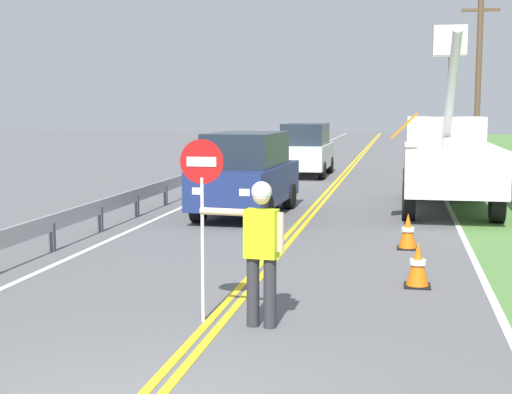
{
  "coord_description": "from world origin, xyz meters",
  "views": [
    {
      "loc": [
        2.27,
        -5.61,
        2.71
      ],
      "look_at": [
        -0.15,
        6.67,
        1.2
      ],
      "focal_mm": 51.73,
      "sensor_mm": 36.0,
      "label": 1
    }
  ],
  "objects_px": {
    "utility_bucket_truck": "(448,157)",
    "utility_pole_mid": "(478,78)",
    "oncoming_suv_second": "(306,149)",
    "traffic_cone_lead": "(418,265)",
    "utility_pole_far": "(450,89)",
    "flagger_worker": "(261,244)",
    "traffic_cone_mid": "(408,232)",
    "oncoming_suv_nearest": "(247,174)",
    "stop_sign_paddle": "(202,189)"
  },
  "relations": [
    {
      "from": "oncoming_suv_second",
      "to": "traffic_cone_lead",
      "type": "distance_m",
      "value": 18.61
    },
    {
      "from": "oncoming_suv_second",
      "to": "utility_pole_mid",
      "type": "relative_size",
      "value": 0.58
    },
    {
      "from": "traffic_cone_lead",
      "to": "oncoming_suv_second",
      "type": "bearing_deg",
      "value": 102.62
    },
    {
      "from": "utility_bucket_truck",
      "to": "traffic_cone_mid",
      "type": "xyz_separation_m",
      "value": [
        -1.08,
        -6.34,
        -1.06
      ]
    },
    {
      "from": "stop_sign_paddle",
      "to": "traffic_cone_lead",
      "type": "distance_m",
      "value": 3.89
    },
    {
      "from": "flagger_worker",
      "to": "utility_bucket_truck",
      "type": "bearing_deg",
      "value": 76.23
    },
    {
      "from": "oncoming_suv_nearest",
      "to": "traffic_cone_lead",
      "type": "xyz_separation_m",
      "value": [
        4.13,
        -6.95,
        -0.72
      ]
    },
    {
      "from": "oncoming_suv_nearest",
      "to": "utility_pole_mid",
      "type": "relative_size",
      "value": 0.59
    },
    {
      "from": "oncoming_suv_second",
      "to": "traffic_cone_lead",
      "type": "relative_size",
      "value": 6.6
    },
    {
      "from": "oncoming_suv_nearest",
      "to": "traffic_cone_mid",
      "type": "xyz_separation_m",
      "value": [
        4.0,
        -3.87,
        -0.72
      ]
    },
    {
      "from": "oncoming_suv_second",
      "to": "utility_pole_far",
      "type": "height_order",
      "value": "utility_pole_far"
    },
    {
      "from": "utility_pole_mid",
      "to": "stop_sign_paddle",
      "type": "bearing_deg",
      "value": -101.86
    },
    {
      "from": "utility_bucket_truck",
      "to": "oncoming_suv_second",
      "type": "height_order",
      "value": "utility_bucket_truck"
    },
    {
      "from": "stop_sign_paddle",
      "to": "utility_pole_far",
      "type": "distance_m",
      "value": 45.36
    },
    {
      "from": "oncoming_suv_nearest",
      "to": "utility_pole_mid",
      "type": "bearing_deg",
      "value": 68.97
    },
    {
      "from": "utility_pole_mid",
      "to": "utility_pole_far",
      "type": "bearing_deg",
      "value": 91.28
    },
    {
      "from": "utility_bucket_truck",
      "to": "utility_pole_mid",
      "type": "height_order",
      "value": "utility_pole_mid"
    },
    {
      "from": "utility_pole_mid",
      "to": "utility_pole_far",
      "type": "distance_m",
      "value": 16.27
    },
    {
      "from": "utility_bucket_truck",
      "to": "traffic_cone_lead",
      "type": "bearing_deg",
      "value": -95.81
    },
    {
      "from": "stop_sign_paddle",
      "to": "oncoming_suv_second",
      "type": "relative_size",
      "value": 0.5
    },
    {
      "from": "utility_pole_far",
      "to": "traffic_cone_lead",
      "type": "relative_size",
      "value": 10.97
    },
    {
      "from": "utility_pole_mid",
      "to": "traffic_cone_lead",
      "type": "height_order",
      "value": "utility_pole_mid"
    },
    {
      "from": "stop_sign_paddle",
      "to": "traffic_cone_mid",
      "type": "xyz_separation_m",
      "value": [
        2.6,
        5.49,
        -1.37
      ]
    },
    {
      "from": "utility_pole_far",
      "to": "traffic_cone_mid",
      "type": "relative_size",
      "value": 10.97
    },
    {
      "from": "flagger_worker",
      "to": "oncoming_suv_nearest",
      "type": "relative_size",
      "value": 0.39
    },
    {
      "from": "traffic_cone_mid",
      "to": "flagger_worker",
      "type": "bearing_deg",
      "value": -108.23
    },
    {
      "from": "oncoming_suv_nearest",
      "to": "flagger_worker",
      "type": "bearing_deg",
      "value": -77.07
    },
    {
      "from": "utility_pole_mid",
      "to": "traffic_cone_lead",
      "type": "distance_m",
      "value": 26.75
    },
    {
      "from": "utility_bucket_truck",
      "to": "utility_pole_far",
      "type": "relative_size",
      "value": 0.89
    },
    {
      "from": "utility_pole_mid",
      "to": "traffic_cone_lead",
      "type": "xyz_separation_m",
      "value": [
        -3.3,
        -26.27,
        -3.84
      ]
    },
    {
      "from": "traffic_cone_lead",
      "to": "stop_sign_paddle",
      "type": "bearing_deg",
      "value": -138.49
    },
    {
      "from": "utility_pole_mid",
      "to": "utility_pole_far",
      "type": "relative_size",
      "value": 1.04
    },
    {
      "from": "utility_bucket_truck",
      "to": "oncoming_suv_second",
      "type": "bearing_deg",
      "value": 119.9
    },
    {
      "from": "flagger_worker",
      "to": "traffic_cone_mid",
      "type": "bearing_deg",
      "value": 71.77
    },
    {
      "from": "traffic_cone_mid",
      "to": "oncoming_suv_nearest",
      "type": "bearing_deg",
      "value": 135.98
    },
    {
      "from": "utility_bucket_truck",
      "to": "flagger_worker",
      "type": "bearing_deg",
      "value": -103.77
    },
    {
      "from": "flagger_worker",
      "to": "utility_pole_far",
      "type": "xyz_separation_m",
      "value": [
        4.9,
        45.03,
        2.97
      ]
    },
    {
      "from": "traffic_cone_lead",
      "to": "traffic_cone_mid",
      "type": "relative_size",
      "value": 1.0
    },
    {
      "from": "stop_sign_paddle",
      "to": "oncoming_suv_nearest",
      "type": "xyz_separation_m",
      "value": [
        -1.4,
        9.36,
        -0.65
      ]
    },
    {
      "from": "oncoming_suv_nearest",
      "to": "traffic_cone_lead",
      "type": "relative_size",
      "value": 6.69
    },
    {
      "from": "utility_pole_mid",
      "to": "traffic_cone_mid",
      "type": "xyz_separation_m",
      "value": [
        -3.42,
        -23.19,
        -3.84
      ]
    },
    {
      "from": "flagger_worker",
      "to": "oncoming_suv_second",
      "type": "relative_size",
      "value": 0.4
    },
    {
      "from": "utility_bucket_truck",
      "to": "traffic_cone_lead",
      "type": "xyz_separation_m",
      "value": [
        -0.96,
        -9.42,
        -1.06
      ]
    },
    {
      "from": "flagger_worker",
      "to": "stop_sign_paddle",
      "type": "bearing_deg",
      "value": 173.79
    },
    {
      "from": "stop_sign_paddle",
      "to": "traffic_cone_mid",
      "type": "height_order",
      "value": "stop_sign_paddle"
    },
    {
      "from": "utility_pole_mid",
      "to": "traffic_cone_mid",
      "type": "bearing_deg",
      "value": -98.4
    },
    {
      "from": "oncoming_suv_nearest",
      "to": "traffic_cone_lead",
      "type": "height_order",
      "value": "oncoming_suv_nearest"
    },
    {
      "from": "stop_sign_paddle",
      "to": "traffic_cone_lead",
      "type": "xyz_separation_m",
      "value": [
        2.73,
        2.41,
        -1.37
      ]
    },
    {
      "from": "flagger_worker",
      "to": "traffic_cone_lead",
      "type": "relative_size",
      "value": 2.61
    },
    {
      "from": "utility_bucket_truck",
      "to": "traffic_cone_lead",
      "type": "height_order",
      "value": "utility_bucket_truck"
    }
  ]
}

